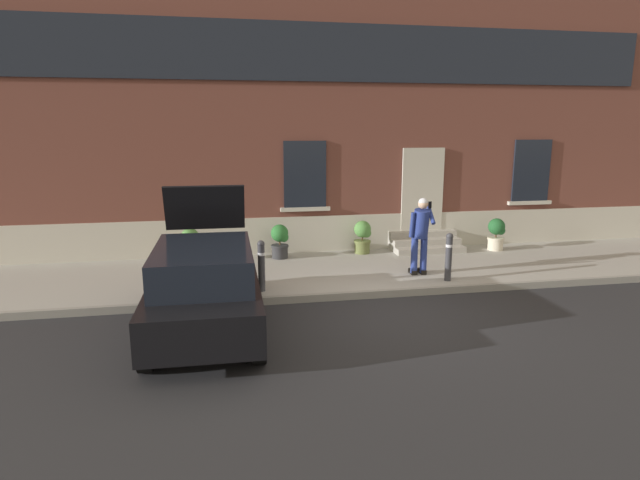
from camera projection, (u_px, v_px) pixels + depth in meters
The scene contains 13 objects.
ground_plane at pixel (389, 313), 9.94m from camera, with size 80.00×80.00×0.00m, color #232326.
sidewalk at pixel (352, 270), 12.61m from camera, with size 24.00×3.60×0.15m, color #99968E.
curb_edge at pixel (375, 294), 10.82m from camera, with size 24.00×0.12×0.15m, color gray.
building_facade at pixel (331, 114), 14.24m from camera, with size 24.00×1.52×7.50m.
entrance_stoop at pixel (425, 243), 14.36m from camera, with size 1.86×0.96×0.48m.
hatchback_car_black at pixel (205, 286), 8.89m from camera, with size 1.84×4.09×2.34m.
bollard_near_person at pixel (449, 255), 11.41m from camera, with size 0.15×0.15×1.04m.
bollard_far_left at pixel (261, 264), 10.68m from camera, with size 0.15×0.15×1.04m.
person_on_phone at pixel (421, 231), 11.75m from camera, with size 0.51×0.50×1.74m.
planter_terracotta at pixel (191, 245), 12.91m from camera, with size 0.44×0.44×0.86m.
planter_charcoal at pixel (280, 240), 13.40m from camera, with size 0.44×0.44×0.86m.
planter_olive at pixel (363, 236), 13.93m from camera, with size 0.44×0.44×0.86m.
planter_cream at pixel (496, 233), 14.28m from camera, with size 0.44×0.44×0.86m.
Camera 1 is at (-3.02, -9.03, 3.40)m, focal length 30.01 mm.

